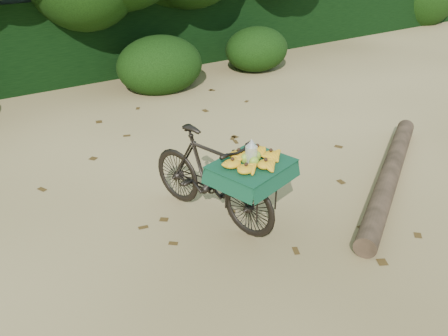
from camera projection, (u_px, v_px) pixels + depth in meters
ground at (200, 198)px, 6.26m from camera, size 80.00×80.00×0.00m
vendor_bicycle at (213, 176)px, 5.60m from camera, size 1.20×2.00×1.15m
fallen_log at (390, 174)px, 6.56m from camera, size 3.21×2.18×0.26m
hedge_backdrop at (58, 36)px, 10.52m from camera, size 26.00×1.80×1.80m
bush_clumps at (115, 75)px, 9.48m from camera, size 8.80×1.70×0.90m
leaf_litter at (177, 177)px, 6.75m from camera, size 7.00×7.30×0.01m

